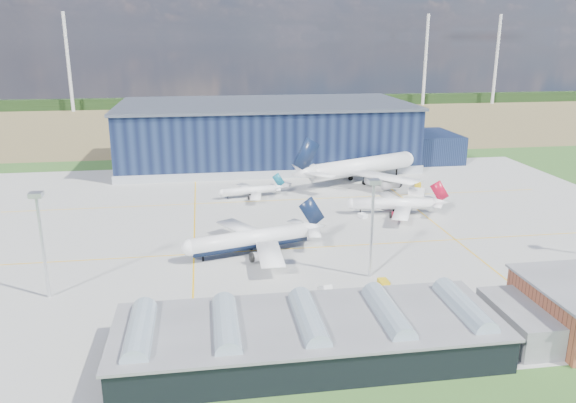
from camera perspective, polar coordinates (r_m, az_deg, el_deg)
The scene contains 20 objects.
ground at distance 155.93m, azimuth 1.59°, elevation -3.42°, with size 600.00×600.00×0.00m, color #2B5520.
apron at distance 165.22m, azimuth 0.98°, elevation -2.25°, with size 220.00×160.00×0.08m.
farmland at distance 369.06m, azimuth -4.55°, elevation 8.11°, with size 600.00×220.00×0.01m, color olive.
treeline at distance 447.76m, azimuth -5.35°, elevation 10.06°, with size 600.00×8.00×8.00m, color black.
hangar at distance 244.39m, azimuth -1.71°, elevation 6.67°, with size 145.00×62.00×26.10m.
glass_concourse at distance 99.61m, azimuth 4.16°, elevation -13.22°, with size 78.00×23.00×8.60m.
light_mast_west at distance 124.84m, azimuth -23.85°, elevation -2.49°, with size 2.60×2.60×23.00m.
light_mast_center at distance 125.67m, azimuth 8.58°, elevation -1.11°, with size 2.60×2.60×23.00m.
airliner_navy at distance 140.61m, azimuth -3.90°, elevation -2.94°, with size 39.16×38.31×12.77m, color white, non-canonical shape.
airliner_red at distance 175.40m, azimuth 10.65°, elevation 0.35°, with size 32.03×31.33×10.44m, color white, non-canonical shape.
airliner_widebody at distance 212.22m, azimuth 7.53°, elevation 4.44°, with size 57.79×56.54×18.85m, color white, non-canonical shape.
airliner_regional at distance 191.27m, azimuth -3.97°, elevation 1.52°, with size 23.73×23.22×7.74m, color white, non-canonical shape.
gse_tug_a at distance 126.61m, azimuth 9.69°, elevation -8.18°, with size 2.02×3.31×1.38m, color gold.
gse_cart_a at distance 171.96m, azimuth 7.60°, elevation -1.44°, with size 1.88×2.82×1.22m, color white.
gse_van_b at distance 199.68m, azimuth 12.91°, elevation 0.98°, with size 2.41×5.26×2.41m, color white.
gse_tug_c at distance 211.11m, azimuth 13.04°, elevation 1.68°, with size 2.19×3.50×1.53m, color gold.
gse_cart_b at distance 206.36m, azimuth -0.14°, elevation 1.75°, with size 2.06×3.08×1.34m, color white.
airstair at distance 117.10m, azimuth 3.80°, elevation -9.65°, with size 1.86×4.66×2.98m, color white.
car_a at distance 112.02m, azimuth 4.43°, elevation -11.47°, with size 1.35×3.36×1.15m, color #99999E.
car_b at distance 138.37m, azimuth -2.03°, elevation -5.78°, with size 1.35×3.88×1.28m, color #99999E.
Camera 1 is at (-26.49, -144.30, 52.82)m, focal length 35.00 mm.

